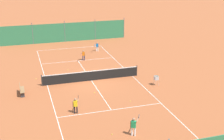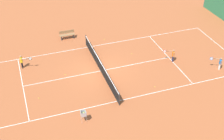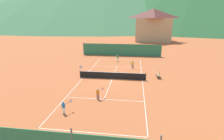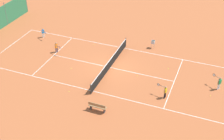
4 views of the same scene
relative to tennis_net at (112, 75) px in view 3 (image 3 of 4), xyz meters
The scene contains 17 objects.
ground_plane 0.50m from the tennis_net, ahead, with size 600.00×600.00×0.00m, color #A8542D.
court_line_markings 0.50m from the tennis_net, ahead, with size 8.25×23.85×0.01m.
tennis_net is the anchor object (origin of this frame).
windscreen_fence_far 15.52m from the tennis_net, 90.00° to the left, with size 17.28×0.08×2.90m.
player_near_service 6.41m from the tennis_net, 95.54° to the right, with size 0.65×0.91×1.16m.
player_far_service 10.27m from the tennis_net, 91.81° to the left, with size 0.88×0.86×1.28m.
player_far_baseline 6.64m from the tennis_net, 66.60° to the left, with size 0.60×0.97×1.21m.
player_near_baseline 9.97m from the tennis_net, 107.54° to the right, with size 0.71×0.86×1.15m.
tennis_ball_mid_court 3.00m from the tennis_net, 81.67° to the left, with size 0.07×0.07×0.07m, color #CCE033.
tennis_ball_near_corner 5.34m from the tennis_net, 21.43° to the right, with size 0.07×0.07×0.07m, color #CCE033.
tennis_ball_alley_right 3.88m from the tennis_net, 64.85° to the right, with size 0.07×0.07×0.07m, color #CCE033.
tennis_ball_far_corner 4.86m from the tennis_net, 136.11° to the right, with size 0.07×0.07×0.07m, color #CCE033.
tennis_ball_by_net_right 9.84m from the tennis_net, 84.22° to the left, with size 0.07×0.07×0.07m, color #CCE033.
tennis_ball_by_net_left 5.75m from the tennis_net, 109.19° to the left, with size 0.07×0.07×0.07m, color #CCE033.
ball_hopper 6.02m from the tennis_net, 151.63° to the left, with size 0.36×0.36×0.89m.
courtside_bench 6.50m from the tennis_net, 12.71° to the left, with size 0.36×1.50×0.84m.
alpine_chalet 44.07m from the tennis_net, 78.19° to the left, with size 13.00×10.00×11.20m.
Camera 3 is at (2.94, -22.52, 8.05)m, focal length 28.00 mm.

